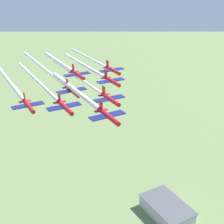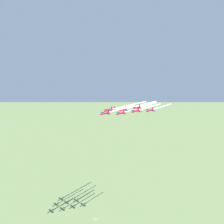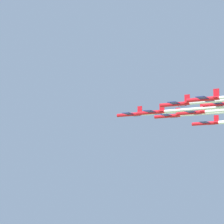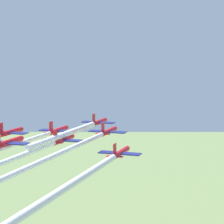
% 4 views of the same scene
% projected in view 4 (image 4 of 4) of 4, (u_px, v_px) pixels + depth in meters
% --- Properties ---
extents(jet_0, '(9.84, 9.23, 3.30)m').
position_uv_depth(jet_0, '(99.00, 122.00, 119.15)').
color(jet_0, red).
extents(jet_1, '(9.84, 9.23, 3.30)m').
position_uv_depth(jet_1, '(58.00, 130.00, 110.58)').
color(jet_1, red).
extents(jet_2, '(9.84, 9.23, 3.30)m').
position_uv_depth(jet_2, '(108.00, 131.00, 106.19)').
color(jet_2, red).
extents(jet_3, '(9.84, 9.23, 3.30)m').
position_uv_depth(jet_3, '(10.00, 132.00, 101.80)').
color(jet_3, red).
extents(jet_4, '(9.84, 9.23, 3.30)m').
position_uv_depth(jet_4, '(62.00, 140.00, 97.57)').
color(jet_4, red).
extents(jet_5, '(9.84, 9.23, 3.30)m').
position_uv_depth(jet_5, '(120.00, 153.00, 93.47)').
color(jet_5, red).
extents(jet_7, '(9.84, 9.23, 3.30)m').
position_uv_depth(jet_7, '(8.00, 142.00, 88.79)').
color(jet_7, red).
extents(smoke_trail_0, '(34.05, 2.39, 1.34)m').
position_uv_depth(smoke_trail_0, '(65.00, 134.00, 98.90)').
color(smoke_trail_0, white).
extents(smoke_trail_2, '(43.69, 2.32, 0.96)m').
position_uv_depth(smoke_trail_2, '(61.00, 153.00, 81.41)').
color(smoke_trail_2, white).
extents(smoke_trail_5, '(52.86, 2.87, 1.23)m').
position_uv_depth(smoke_trail_5, '(56.00, 194.00, 64.37)').
color(smoke_trail_5, white).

